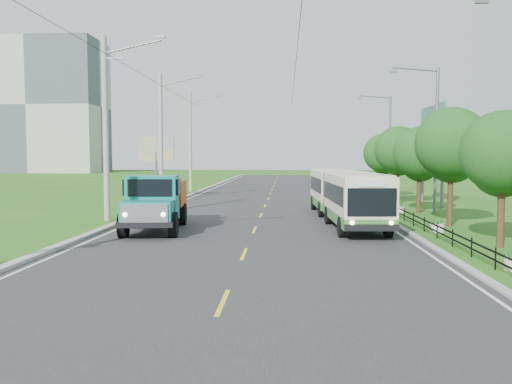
# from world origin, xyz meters

# --- Properties ---
(ground) EXTENTS (240.00, 240.00, 0.00)m
(ground) POSITION_xyz_m (0.00, 0.00, 0.00)
(ground) COLOR #255915
(ground) RESTS_ON ground
(road) EXTENTS (14.00, 120.00, 0.02)m
(road) POSITION_xyz_m (0.00, 20.00, 0.01)
(road) COLOR #28282B
(road) RESTS_ON ground
(curb_left) EXTENTS (0.40, 120.00, 0.15)m
(curb_left) POSITION_xyz_m (-7.20, 20.00, 0.07)
(curb_left) COLOR #9E9E99
(curb_left) RESTS_ON ground
(curb_right) EXTENTS (0.30, 120.00, 0.10)m
(curb_right) POSITION_xyz_m (7.15, 20.00, 0.05)
(curb_right) COLOR #9E9E99
(curb_right) RESTS_ON ground
(edge_line_left) EXTENTS (0.12, 120.00, 0.00)m
(edge_line_left) POSITION_xyz_m (-6.65, 20.00, 0.02)
(edge_line_left) COLOR silver
(edge_line_left) RESTS_ON road
(edge_line_right) EXTENTS (0.12, 120.00, 0.00)m
(edge_line_right) POSITION_xyz_m (6.65, 20.00, 0.02)
(edge_line_right) COLOR silver
(edge_line_right) RESTS_ON road
(centre_dash) EXTENTS (0.12, 2.20, 0.00)m
(centre_dash) POSITION_xyz_m (0.00, 0.00, 0.02)
(centre_dash) COLOR yellow
(centre_dash) RESTS_ON road
(railing_right) EXTENTS (0.04, 40.00, 0.60)m
(railing_right) POSITION_xyz_m (8.00, 14.00, 0.30)
(railing_right) COLOR black
(railing_right) RESTS_ON ground
(pole_near) EXTENTS (3.51, 0.32, 10.00)m
(pole_near) POSITION_xyz_m (-8.26, 9.00, 5.09)
(pole_near) COLOR gray
(pole_near) RESTS_ON ground
(pole_mid) EXTENTS (3.51, 0.32, 10.00)m
(pole_mid) POSITION_xyz_m (-8.26, 21.00, 5.09)
(pole_mid) COLOR gray
(pole_mid) RESTS_ON ground
(pole_far) EXTENTS (3.51, 0.32, 10.00)m
(pole_far) POSITION_xyz_m (-8.26, 33.00, 5.09)
(pole_far) COLOR gray
(pole_far) RESTS_ON ground
(tree_second) EXTENTS (3.18, 3.26, 5.30)m
(tree_second) POSITION_xyz_m (9.86, 2.14, 3.52)
(tree_second) COLOR #382314
(tree_second) RESTS_ON ground
(tree_third) EXTENTS (3.60, 3.62, 6.00)m
(tree_third) POSITION_xyz_m (9.86, 8.14, 3.99)
(tree_third) COLOR #382314
(tree_third) RESTS_ON ground
(tree_fourth) EXTENTS (3.24, 3.31, 5.40)m
(tree_fourth) POSITION_xyz_m (9.86, 14.14, 3.59)
(tree_fourth) COLOR #382314
(tree_fourth) RESTS_ON ground
(tree_fifth) EXTENTS (3.48, 3.52, 5.80)m
(tree_fifth) POSITION_xyz_m (9.86, 20.14, 3.85)
(tree_fifth) COLOR #382314
(tree_fifth) RESTS_ON ground
(tree_back) EXTENTS (3.30, 3.36, 5.50)m
(tree_back) POSITION_xyz_m (9.86, 26.14, 3.65)
(tree_back) COLOR #382314
(tree_back) RESTS_ON ground
(streetlight_mid) EXTENTS (3.02, 0.20, 9.07)m
(streetlight_mid) POSITION_xyz_m (10.64, 14.00, 4.90)
(streetlight_mid) COLOR slate
(streetlight_mid) RESTS_ON ground
(streetlight_far) EXTENTS (3.02, 0.20, 9.07)m
(streetlight_far) POSITION_xyz_m (10.64, 28.00, 4.90)
(streetlight_far) COLOR slate
(streetlight_far) RESTS_ON ground
(planter_near) EXTENTS (0.64, 0.64, 0.67)m
(planter_near) POSITION_xyz_m (8.60, 6.00, 0.29)
(planter_near) COLOR silver
(planter_near) RESTS_ON ground
(planter_mid) EXTENTS (0.64, 0.64, 0.67)m
(planter_mid) POSITION_xyz_m (8.60, 14.00, 0.29)
(planter_mid) COLOR silver
(planter_mid) RESTS_ON ground
(planter_far) EXTENTS (0.64, 0.64, 0.67)m
(planter_far) POSITION_xyz_m (8.60, 22.00, 0.29)
(planter_far) COLOR silver
(planter_far) RESTS_ON ground
(billboard_left) EXTENTS (3.00, 0.20, 5.20)m
(billboard_left) POSITION_xyz_m (-9.50, 24.00, 3.87)
(billboard_left) COLOR slate
(billboard_left) RESTS_ON ground
(billboard_right) EXTENTS (0.24, 6.00, 7.30)m
(billboard_right) POSITION_xyz_m (12.30, 20.00, 5.34)
(billboard_right) COLOR slate
(billboard_right) RESTS_ON ground
(apartment_near) EXTENTS (28.00, 14.00, 30.00)m
(apartment_near) POSITION_xyz_m (-55.00, 95.00, 15.00)
(apartment_near) COLOR #B7B2A3
(apartment_near) RESTS_ON ground
(bus) EXTENTS (2.95, 13.93, 2.67)m
(bus) POSITION_xyz_m (4.64, 9.67, 1.61)
(bus) COLOR #38732E
(bus) RESTS_ON ground
(dump_truck) EXTENTS (3.06, 6.54, 2.66)m
(dump_truck) POSITION_xyz_m (-4.69, 5.64, 1.50)
(dump_truck) COLOR #15807A
(dump_truck) RESTS_ON ground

